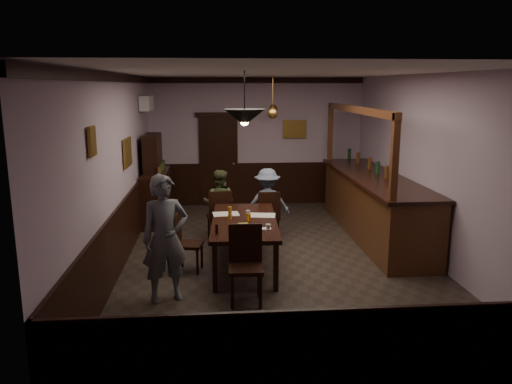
{
  "coord_description": "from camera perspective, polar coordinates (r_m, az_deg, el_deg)",
  "views": [
    {
      "loc": [
        -0.99,
        -7.73,
        2.81
      ],
      "look_at": [
        -0.35,
        -0.02,
        1.15
      ],
      "focal_mm": 35.0,
      "sensor_mm": 36.0,
      "label": 1
    }
  ],
  "objects": [
    {
      "name": "person_seated_left",
      "position": [
        9.34,
        -4.23,
        -1.34
      ],
      "size": [
        0.74,
        0.64,
        1.29
      ],
      "primitive_type": "imported",
      "rotation": [
        0.0,
        0.0,
        2.86
      ],
      "color": "#41482B",
      "rests_on": "ground"
    },
    {
      "name": "sideboard",
      "position": [
        10.48,
        -11.37,
        0.47
      ],
      "size": [
        0.5,
        1.4,
        1.85
      ],
      "color": "black",
      "rests_on": "ground"
    },
    {
      "name": "newspaper_left",
      "position": [
        8.15,
        -3.45,
        -2.53
      ],
      "size": [
        0.45,
        0.34,
        0.01
      ],
      "primitive_type": "cube",
      "rotation": [
        0.0,
        0.0,
        0.09
      ],
      "color": "silver",
      "rests_on": "dining_table"
    },
    {
      "name": "person_seated_right",
      "position": [
        9.34,
        1.3,
        -1.26
      ],
      "size": [
        0.85,
        0.49,
        1.3
      ],
      "primitive_type": "imported",
      "rotation": [
        0.0,
        0.0,
        3.13
      ],
      "color": "slate",
      "rests_on": "ground"
    },
    {
      "name": "pastry_ring_b",
      "position": [
        7.32,
        -1.3,
        -3.96
      ],
      "size": [
        0.13,
        0.13,
        0.04
      ],
      "primitive_type": "torus",
      "color": "#C68C47",
      "rests_on": "pastry_plate"
    },
    {
      "name": "picture_left_small",
      "position": [
        6.34,
        -18.23,
        5.53
      ],
      "size": [
        0.04,
        0.28,
        0.36
      ],
      "color": "olive",
      "rests_on": "ground"
    },
    {
      "name": "coffee_cup",
      "position": [
        7.26,
        1.39,
        -3.98
      ],
      "size": [
        0.08,
        0.08,
        0.07
      ],
      "primitive_type": "imported",
      "rotation": [
        0.0,
        0.0,
        -0.05
      ],
      "color": "white",
      "rests_on": "saucer"
    },
    {
      "name": "pepper_mill",
      "position": [
        7.08,
        -4.5,
        -4.25
      ],
      "size": [
        0.04,
        0.04,
        0.14
      ],
      "primitive_type": "cylinder",
      "color": "black",
      "rests_on": "dining_table"
    },
    {
      "name": "pendant_iron",
      "position": [
        6.74,
        -1.32,
        8.52
      ],
      "size": [
        0.56,
        0.56,
        0.72
      ],
      "color": "black",
      "rests_on": "ground"
    },
    {
      "name": "pastry_plate",
      "position": [
        7.24,
        -1.46,
        -4.36
      ],
      "size": [
        0.22,
        0.22,
        0.01
      ],
      "primitive_type": "cylinder",
      "color": "white",
      "rests_on": "dining_table"
    },
    {
      "name": "chair_far_right",
      "position": [
        9.11,
        1.43,
        -2.49
      ],
      "size": [
        0.42,
        0.42,
        0.94
      ],
      "rotation": [
        0.0,
        0.0,
        3.17
      ],
      "color": "black",
      "rests_on": "ground"
    },
    {
      "name": "saucer",
      "position": [
        7.3,
        1.18,
        -4.23
      ],
      "size": [
        0.15,
        0.15,
        0.01
      ],
      "primitive_type": "cylinder",
      "color": "white",
      "rests_on": "dining_table"
    },
    {
      "name": "chair_near",
      "position": [
        6.6,
        -1.19,
        -7.8
      ],
      "size": [
        0.46,
        0.46,
        1.02
      ],
      "rotation": [
        0.0,
        0.0,
        -0.03
      ],
      "color": "black",
      "rests_on": "ground"
    },
    {
      "name": "beer_glass",
      "position": [
        7.83,
        -2.99,
        -2.42
      ],
      "size": [
        0.06,
        0.06,
        0.2
      ],
      "primitive_type": "cylinder",
      "color": "#BF721E",
      "rests_on": "dining_table"
    },
    {
      "name": "soda_can",
      "position": [
        7.72,
        -0.84,
        -2.92
      ],
      "size": [
        0.07,
        0.07,
        0.12
      ],
      "primitive_type": "cylinder",
      "color": "orange",
      "rests_on": "dining_table"
    },
    {
      "name": "pastry_ring_a",
      "position": [
        7.22,
        -1.77,
        -4.19
      ],
      "size": [
        0.13,
        0.13,
        0.04
      ],
      "primitive_type": "torus",
      "color": "#C68C47",
      "rests_on": "pastry_plate"
    },
    {
      "name": "door_back",
      "position": [
        11.81,
        -4.3,
        3.49
      ],
      "size": [
        0.9,
        0.06,
        2.1
      ],
      "primitive_type": "cube",
      "color": "black",
      "rests_on": "ground"
    },
    {
      "name": "chair_far_left",
      "position": [
        9.1,
        -4.18,
        -2.48
      ],
      "size": [
        0.47,
        0.47,
        0.96
      ],
      "rotation": [
        0.0,
        0.0,
        3.29
      ],
      "color": "black",
      "rests_on": "ground"
    },
    {
      "name": "picture_left_large",
      "position": [
        8.73,
        -14.47,
        4.41
      ],
      "size": [
        0.04,
        0.62,
        0.48
      ],
      "color": "olive",
      "rests_on": "ground"
    },
    {
      "name": "napkin",
      "position": [
        7.56,
        -1.48,
        -3.7
      ],
      "size": [
        0.16,
        0.16,
        0.0
      ],
      "primitive_type": "cube",
      "rotation": [
        0.0,
        0.0,
        -0.05
      ],
      "color": "#E1D953",
      "rests_on": "dining_table"
    },
    {
      "name": "bar_counter",
      "position": [
        9.68,
        13.31,
        -1.33
      ],
      "size": [
        1.01,
        4.35,
        2.44
      ],
      "color": "#4A2713",
      "rests_on": "ground"
    },
    {
      "name": "pendant_brass_mid",
      "position": [
        9.42,
        1.9,
        8.98
      ],
      "size": [
        0.2,
        0.2,
        0.81
      ],
      "color": "#BF8C3F",
      "rests_on": "ground"
    },
    {
      "name": "picture_back",
      "position": [
        11.89,
        4.42,
        7.19
      ],
      "size": [
        0.55,
        0.04,
        0.42
      ],
      "color": "olive",
      "rests_on": "ground"
    },
    {
      "name": "water_glass",
      "position": [
        7.8,
        -0.9,
        -2.64
      ],
      "size": [
        0.06,
        0.06,
        0.15
      ],
      "primitive_type": "cylinder",
      "color": "silver",
      "rests_on": "dining_table"
    },
    {
      "name": "ac_unit",
      "position": [
        10.73,
        -12.41,
        9.9
      ],
      "size": [
        0.2,
        0.85,
        0.3
      ],
      "color": "white",
      "rests_on": "ground"
    },
    {
      "name": "newspaper_right",
      "position": [
        8.06,
        0.71,
        -2.68
      ],
      "size": [
        0.46,
        0.36,
        0.01
      ],
      "primitive_type": "cube",
      "rotation": [
        0.0,
        0.0,
        -0.15
      ],
      "color": "silver",
      "rests_on": "dining_table"
    },
    {
      "name": "pendant_brass_far",
      "position": [
        11.04,
        1.97,
        9.43
      ],
      "size": [
        0.2,
        0.2,
        0.81
      ],
      "color": "#BF8C3F",
      "rests_on": "ground"
    },
    {
      "name": "dining_table",
      "position": [
        7.82,
        -1.34,
        -3.66
      ],
      "size": [
        1.1,
        2.24,
        0.75
      ],
      "rotation": [
        0.0,
        0.0,
        -0.05
      ],
      "color": "black",
      "rests_on": "ground"
    },
    {
      "name": "chair_side",
      "position": [
        7.74,
        -8.2,
        -5.42
      ],
      "size": [
        0.46,
        0.46,
        0.91
      ],
      "rotation": [
        0.0,
        0.0,
        1.38
      ],
      "color": "black",
      "rests_on": "ground"
    },
    {
      "name": "room",
      "position": [
        7.9,
        2.49,
        2.54
      ],
      "size": [
        5.01,
        8.01,
        3.01
      ],
      "color": "#2D2621",
      "rests_on": "ground"
    },
    {
      "name": "person_standing",
      "position": [
        6.64,
        -10.33,
        -5.26
      ],
      "size": [
        0.72,
        0.59,
        1.7
      ],
      "primitive_type": "imported",
      "rotation": [
        0.0,
        0.0,
        0.34
      ],
      "color": "slate",
      "rests_on": "ground"
    }
  ]
}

